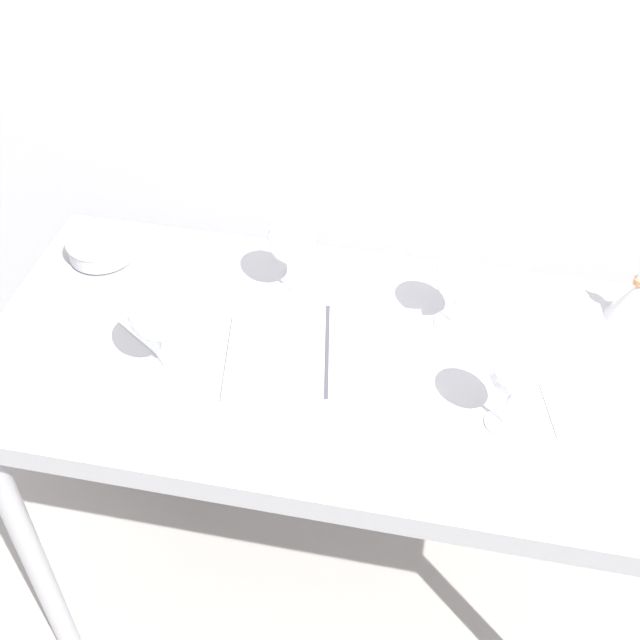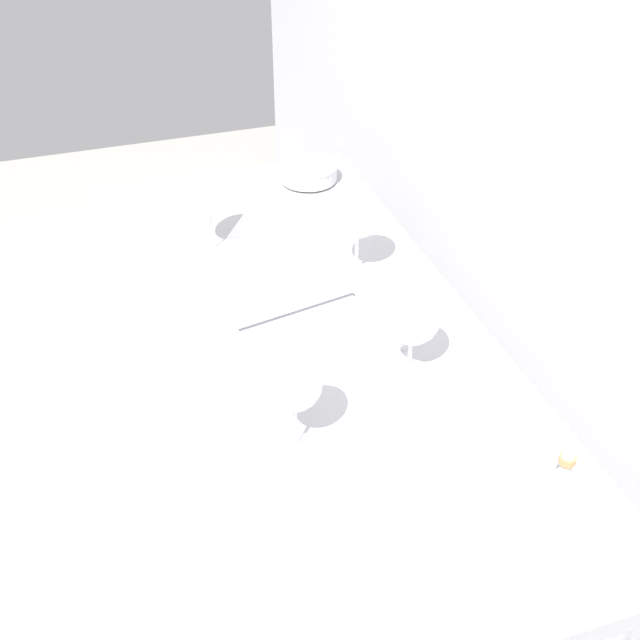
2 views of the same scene
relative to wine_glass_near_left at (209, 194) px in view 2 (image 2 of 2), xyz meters
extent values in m
plane|color=#9C9691|center=(0.33, 0.10, -1.03)|extent=(6.00, 6.00, 0.00)
cube|color=#BBBBC0|center=(0.33, 0.59, 0.27)|extent=(3.80, 0.04, 2.60)
cube|color=#A1A1A6|center=(0.33, 0.10, -0.15)|extent=(1.40, 0.64, 0.04)
cube|color=#A1A1A6|center=(0.33, -0.23, -0.16)|extent=(1.40, 0.01, 0.05)
cylinder|color=#A1A1A6|center=(-0.31, -0.16, -0.60)|extent=(0.05, 0.05, 0.86)
cylinder|color=#A1A1A6|center=(-0.31, 0.36, -0.60)|extent=(0.05, 0.05, 0.86)
cylinder|color=white|center=(0.00, 0.00, -0.13)|extent=(0.06, 0.06, 0.00)
cylinder|color=white|center=(0.00, 0.00, -0.08)|extent=(0.01, 0.01, 0.09)
sphere|color=white|center=(0.00, 0.00, 0.00)|extent=(0.10, 0.10, 0.10)
cylinder|color=maroon|center=(0.00, 0.00, -0.01)|extent=(0.07, 0.07, 0.02)
cylinder|color=white|center=(0.51, 0.23, -0.13)|extent=(0.07, 0.07, 0.00)
cylinder|color=white|center=(0.51, 0.23, -0.09)|extent=(0.01, 0.01, 0.08)
sphere|color=white|center=(0.51, 0.23, -0.02)|extent=(0.09, 0.09, 0.09)
cylinder|color=#5C0F18|center=(0.51, 0.23, -0.03)|extent=(0.06, 0.06, 0.03)
cylinder|color=white|center=(0.62, -0.01, -0.13)|extent=(0.07, 0.07, 0.00)
cylinder|color=white|center=(0.62, -0.01, -0.08)|extent=(0.01, 0.01, 0.09)
sphere|color=white|center=(0.62, -0.01, 0.00)|extent=(0.09, 0.09, 0.09)
cylinder|color=#5D0D20|center=(0.62, -0.01, -0.02)|extent=(0.06, 0.06, 0.03)
cylinder|color=white|center=(0.18, 0.26, -0.13)|extent=(0.07, 0.07, 0.00)
cylinder|color=white|center=(0.18, 0.26, -0.08)|extent=(0.01, 0.01, 0.09)
sphere|color=white|center=(0.18, 0.26, 0.00)|extent=(0.09, 0.09, 0.09)
cylinder|color=maroon|center=(0.18, 0.26, -0.01)|extent=(0.06, 0.06, 0.02)
cube|color=white|center=(0.19, 0.08, -0.13)|extent=(0.23, 0.28, 0.01)
cube|color=white|center=(0.37, 0.11, -0.13)|extent=(0.23, 0.28, 0.01)
cube|color=#3F3F47|center=(0.28, 0.10, -0.13)|extent=(0.05, 0.24, 0.01)
cube|color=white|center=(-0.02, 0.18, -0.13)|extent=(0.28, 0.30, 0.00)
cube|color=white|center=(0.75, 0.10, -0.13)|extent=(0.20, 0.25, 0.00)
cylinder|color=#4C4C4C|center=(-0.24, 0.29, -0.13)|extent=(0.12, 0.12, 0.01)
cylinder|color=#B7B7BC|center=(-0.24, 0.29, -0.11)|extent=(0.14, 0.14, 0.04)
torus|color=#B7B7BC|center=(-0.24, 0.29, -0.09)|extent=(0.14, 0.14, 0.01)
cone|color=silver|center=(0.84, 0.31, -0.09)|extent=(0.09, 0.09, 0.09)
cylinder|color=#C17F4C|center=(0.84, 0.31, -0.04)|extent=(0.02, 0.02, 0.01)
cone|color=silver|center=(0.84, 0.31, -0.01)|extent=(0.02, 0.02, 0.04)
camera|label=1|loc=(0.49, -0.98, 0.97)|focal=46.50mm
camera|label=2|loc=(1.45, -0.25, 0.76)|focal=44.49mm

